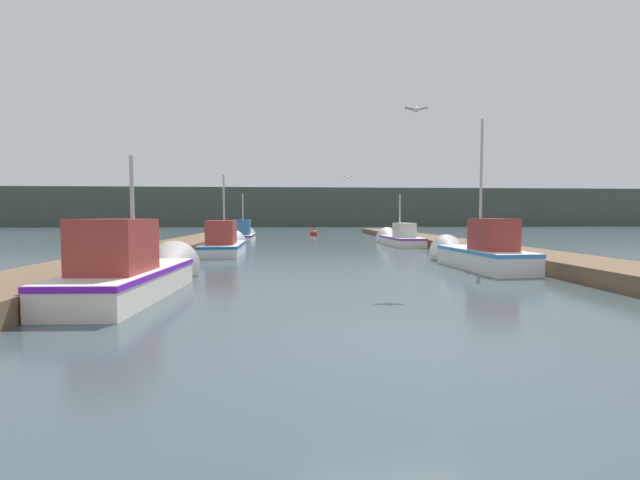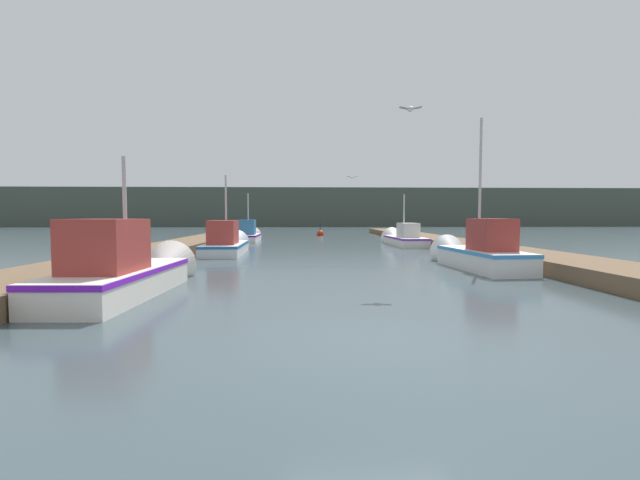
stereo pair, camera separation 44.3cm
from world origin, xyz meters
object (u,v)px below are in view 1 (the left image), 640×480
object	(u,v)px
fishing_boat_2	(225,243)
fishing_boat_3	(398,238)
seagull_1	(416,110)
seagull_lead	(348,177)
mooring_piling_2	(229,231)
channel_buoy	(314,234)
fishing_boat_1	(477,252)
mooring_piling_0	(219,234)
fishing_boat_4	(243,235)
fishing_boat_0	(137,271)

from	to	relation	value
fishing_boat_2	fishing_boat_3	xyz separation A→B (m)	(8.86, 4.87, -0.06)
fishing_boat_3	seagull_1	distance (m)	14.13
seagull_lead	seagull_1	xyz separation A→B (m)	(-0.09, -13.36, 0.43)
mooring_piling_2	channel_buoy	size ratio (longest dim) A/B	1.22
fishing_boat_2	seagull_lead	size ratio (longest dim) A/B	9.81
fishing_boat_1	mooring_piling_0	xyz separation A→B (m)	(-9.81, 10.79, 0.17)
channel_buoy	seagull_1	size ratio (longest dim) A/B	1.95
channel_buoy	fishing_boat_3	bearing A→B (deg)	-70.67
mooring_piling_0	channel_buoy	distance (m)	13.04
fishing_boat_4	seagull_1	xyz separation A→B (m)	(6.17, -17.48, 3.81)
fishing_boat_0	mooring_piling_2	size ratio (longest dim) A/B	3.90
fishing_boat_1	mooring_piling_2	world-z (taller)	fishing_boat_1
fishing_boat_3	mooring_piling_0	distance (m)	9.96
fishing_boat_2	fishing_boat_4	distance (m)	9.09
fishing_boat_3	channel_buoy	distance (m)	12.47
fishing_boat_3	mooring_piling_0	xyz separation A→B (m)	(-9.96, 0.11, 0.29)
fishing_boat_3	mooring_piling_0	bearing A→B (deg)	178.33
mooring_piling_0	mooring_piling_2	size ratio (longest dim) A/B	0.98
fishing_boat_1	channel_buoy	world-z (taller)	fishing_boat_1
fishing_boat_3	fishing_boat_4	size ratio (longest dim) A/B	1.20
fishing_boat_2	mooring_piling_2	world-z (taller)	fishing_boat_2
fishing_boat_1	mooring_piling_0	world-z (taller)	fishing_boat_1
fishing_boat_0	fishing_boat_1	xyz separation A→B (m)	(9.04, 3.93, -0.00)
fishing_boat_1	seagull_lead	distance (m)	11.57
fishing_boat_2	mooring_piling_2	distance (m)	8.72
seagull_lead	seagull_1	distance (m)	13.37
fishing_boat_0	channel_buoy	world-z (taller)	fishing_boat_0
seagull_lead	fishing_boat_1	bearing A→B (deg)	-78.02
mooring_piling_0	mooring_piling_2	world-z (taller)	mooring_piling_2
fishing_boat_2	seagull_1	xyz separation A→B (m)	(5.94, -8.40, 3.80)
fishing_boat_4	mooring_piling_0	world-z (taller)	fishing_boat_4
fishing_boat_0	fishing_boat_3	bearing A→B (deg)	59.98
fishing_boat_3	fishing_boat_4	distance (m)	10.02
channel_buoy	seagull_lead	bearing A→B (deg)	-83.66
fishing_boat_2	seagull_lead	world-z (taller)	seagull_lead
fishing_boat_2	fishing_boat_3	size ratio (longest dim) A/B	0.97
mooring_piling_2	seagull_1	bearing A→B (deg)	-67.66
fishing_boat_2	mooring_piling_2	bearing A→B (deg)	95.29
fishing_boat_1	seagull_1	xyz separation A→B (m)	(-2.77, -2.60, 3.74)
mooring_piling_2	channel_buoy	xyz separation A→B (m)	(5.80, 7.99, -0.50)
mooring_piling_2	channel_buoy	distance (m)	9.89
mooring_piling_2	seagull_1	world-z (taller)	seagull_1
fishing_boat_0	fishing_boat_1	bearing A→B (deg)	25.67
fishing_boat_0	channel_buoy	size ratio (longest dim) A/B	4.77
fishing_boat_2	seagull_lead	distance (m)	8.50
mooring_piling_2	fishing_boat_1	bearing A→B (deg)	-55.93
fishing_boat_3	mooring_piling_2	size ratio (longest dim) A/B	4.21
fishing_boat_2	channel_buoy	size ratio (longest dim) A/B	5.00
fishing_boat_2	seagull_1	bearing A→B (deg)	-56.50
fishing_boat_0	fishing_boat_2	world-z (taller)	fishing_boat_2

